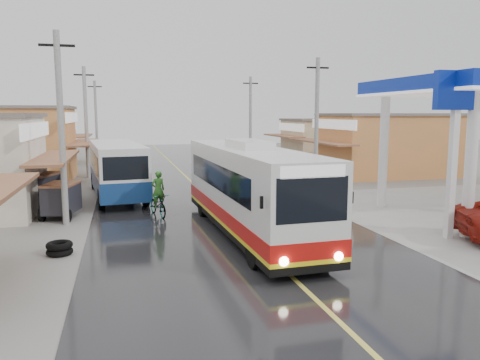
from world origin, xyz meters
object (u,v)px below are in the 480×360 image
(coach_bus, at_px, (248,189))
(tricycle_far, at_px, (41,188))
(cyclist, at_px, (158,201))
(tyre_stack, at_px, (59,248))
(second_bus, at_px, (117,168))
(tricycle_near, at_px, (61,198))

(coach_bus, relative_size, tricycle_far, 4.46)
(cyclist, xyz_separation_m, tyre_stack, (-3.67, -5.22, -0.47))
(second_bus, height_order, tricycle_near, second_bus)
(cyclist, bearing_deg, tyre_stack, -140.07)
(second_bus, distance_m, cyclist, 5.95)
(cyclist, relative_size, tricycle_near, 0.91)
(coach_bus, xyz_separation_m, cyclist, (-3.17, 4.03, -1.06))
(coach_bus, distance_m, tyre_stack, 7.11)
(coach_bus, bearing_deg, cyclist, 126.23)
(tricycle_far, bearing_deg, tricycle_near, -43.47)
(second_bus, bearing_deg, tricycle_far, -154.10)
(coach_bus, distance_m, second_bus, 10.84)
(second_bus, distance_m, tricycle_far, 4.36)
(second_bus, relative_size, tricycle_far, 3.52)
(tricycle_far, distance_m, tyre_stack, 8.76)
(coach_bus, xyz_separation_m, tricycle_near, (-7.42, 4.66, -0.85))
(coach_bus, distance_m, tricycle_far, 11.39)
(tricycle_far, height_order, tyre_stack, tricycle_far)
(tricycle_far, bearing_deg, second_bus, 53.17)
(cyclist, height_order, tyre_stack, cyclist)
(cyclist, bearing_deg, second_bus, 93.28)
(second_bus, relative_size, cyclist, 4.39)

